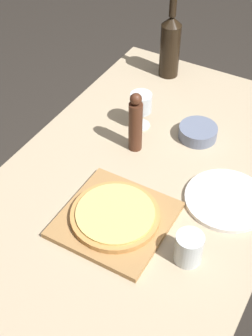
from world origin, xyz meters
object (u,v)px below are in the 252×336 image
object	(u,v)px
pizza	(115,215)
small_bowl	(198,132)
wine_bottle	(170,45)
wine_glass	(141,104)
pepper_mill	(135,123)

from	to	relation	value
pizza	small_bowl	bearing A→B (deg)	83.29
wine_bottle	small_bowl	xyz separation A→B (m)	(0.27, -0.32, -0.11)
wine_bottle	wine_glass	xyz separation A→B (m)	(0.06, -0.36, -0.04)
pizza	pepper_mill	size ratio (longest dim) A/B	1.18
pepper_mill	small_bowl	size ratio (longest dim) A/B	1.65
pizza	pepper_mill	distance (m)	0.34
pepper_mill	small_bowl	bearing A→B (deg)	43.82
wine_bottle	wine_glass	size ratio (longest dim) A/B	2.52
wine_bottle	pepper_mill	size ratio (longest dim) A/B	1.54
pizza	wine_bottle	bearing A→B (deg)	105.02
wine_bottle	wine_glass	distance (m)	0.36
pizza	small_bowl	size ratio (longest dim) A/B	1.95
small_bowl	pizza	bearing A→B (deg)	-96.71
pizza	wine_glass	distance (m)	0.46
pizza	pepper_mill	xyz separation A→B (m)	(-0.11, 0.32, 0.08)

